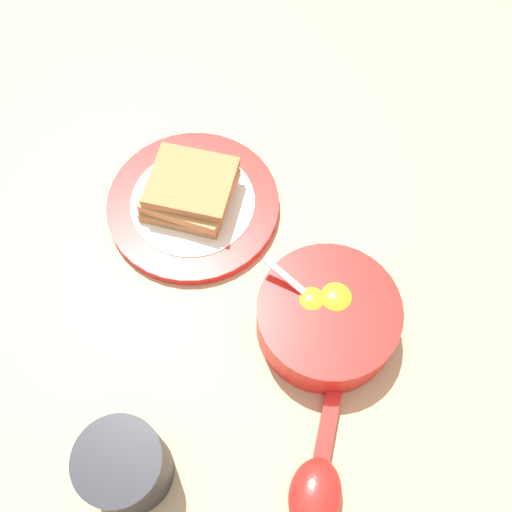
{
  "coord_description": "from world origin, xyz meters",
  "views": [
    {
      "loc": [
        -0.2,
        -0.19,
        0.63
      ],
      "look_at": [
        0.06,
        -0.05,
        0.02
      ],
      "focal_mm": 42.0,
      "sensor_mm": 36.0,
      "label": 1
    }
  ],
  "objects_px": {
    "soup_spoon": "(317,485)",
    "drinking_cup": "(125,466)",
    "toast_sandwich": "(190,190)",
    "egg_bowl": "(327,317)",
    "toast_plate": "(193,205)"
  },
  "relations": [
    {
      "from": "soup_spoon",
      "to": "drinking_cup",
      "type": "xyz_separation_m",
      "value": [
        -0.07,
        0.17,
        0.03
      ]
    },
    {
      "from": "toast_sandwich",
      "to": "soup_spoon",
      "type": "bearing_deg",
      "value": -129.5
    },
    {
      "from": "soup_spoon",
      "to": "egg_bowl",
      "type": "bearing_deg",
      "value": 21.72
    },
    {
      "from": "toast_plate",
      "to": "toast_sandwich",
      "type": "bearing_deg",
      "value": 52.3
    },
    {
      "from": "egg_bowl",
      "to": "toast_sandwich",
      "type": "bearing_deg",
      "value": 72.2
    },
    {
      "from": "toast_plate",
      "to": "soup_spoon",
      "type": "relative_size",
      "value": 1.42
    },
    {
      "from": "egg_bowl",
      "to": "drinking_cup",
      "type": "xyz_separation_m",
      "value": [
        -0.23,
        0.1,
        0.02
      ]
    },
    {
      "from": "toast_plate",
      "to": "drinking_cup",
      "type": "relative_size",
      "value": 2.4
    },
    {
      "from": "soup_spoon",
      "to": "toast_plate",
      "type": "bearing_deg",
      "value": 50.49
    },
    {
      "from": "drinking_cup",
      "to": "soup_spoon",
      "type": "bearing_deg",
      "value": -66.78
    },
    {
      "from": "egg_bowl",
      "to": "drinking_cup",
      "type": "distance_m",
      "value": 0.25
    },
    {
      "from": "toast_sandwich",
      "to": "soup_spoon",
      "type": "relative_size",
      "value": 0.81
    },
    {
      "from": "toast_plate",
      "to": "drinking_cup",
      "type": "height_order",
      "value": "drinking_cup"
    },
    {
      "from": "egg_bowl",
      "to": "soup_spoon",
      "type": "bearing_deg",
      "value": -158.28
    },
    {
      "from": "egg_bowl",
      "to": "toast_plate",
      "type": "distance_m",
      "value": 0.22
    }
  ]
}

